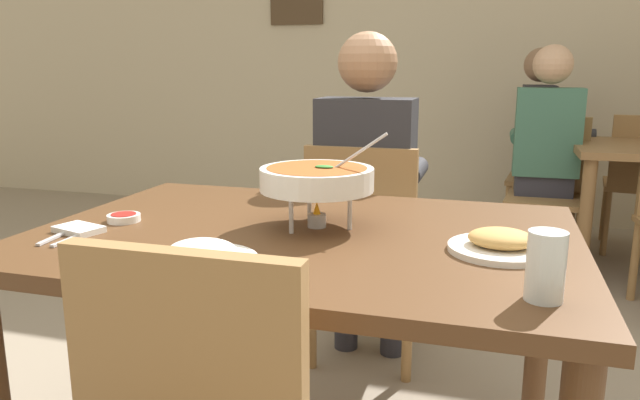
% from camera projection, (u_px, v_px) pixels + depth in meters
% --- Properties ---
extents(cafe_rear_partition, '(10.00, 0.10, 3.00)m').
position_uv_depth(cafe_rear_partition, '(439.00, 25.00, 4.58)').
color(cafe_rear_partition, beige).
rests_on(cafe_rear_partition, ground_plane).
extents(dining_table_main, '(1.39, 0.97, 0.76)m').
position_uv_depth(dining_table_main, '(304.00, 267.00, 1.58)').
color(dining_table_main, '#51331C').
rests_on(dining_table_main, ground_plane).
extents(chair_diner_main, '(0.44, 0.44, 0.90)m').
position_uv_depth(chair_diner_main, '(365.00, 243.00, 2.34)').
color(chair_diner_main, olive).
rests_on(chair_diner_main, ground_plane).
extents(diner_main, '(0.40, 0.45, 1.31)m').
position_uv_depth(diner_main, '(368.00, 182.00, 2.32)').
color(diner_main, '#2D2D38').
rests_on(diner_main, ground_plane).
extents(curry_bowl, '(0.33, 0.30, 0.26)m').
position_uv_depth(curry_bowl, '(317.00, 179.00, 1.57)').
color(curry_bowl, silver).
rests_on(curry_bowl, dining_table_main).
extents(rice_plate, '(0.24, 0.24, 0.06)m').
position_uv_depth(rice_plate, '(202.00, 256.00, 1.28)').
color(rice_plate, white).
rests_on(rice_plate, dining_table_main).
extents(appetizer_plate, '(0.24, 0.24, 0.06)m').
position_uv_depth(appetizer_plate, '(501.00, 244.00, 1.37)').
color(appetizer_plate, white).
rests_on(appetizer_plate, dining_table_main).
extents(sauce_dish, '(0.09, 0.09, 0.02)m').
position_uv_depth(sauce_dish, '(124.00, 217.00, 1.65)').
color(sauce_dish, white).
rests_on(sauce_dish, dining_table_main).
extents(napkin_folded, '(0.14, 0.11, 0.02)m').
position_uv_depth(napkin_folded, '(79.00, 229.00, 1.54)').
color(napkin_folded, white).
rests_on(napkin_folded, dining_table_main).
extents(fork_utensil, '(0.03, 0.17, 0.01)m').
position_uv_depth(fork_utensil, '(59.00, 235.00, 1.50)').
color(fork_utensil, silver).
rests_on(fork_utensil, dining_table_main).
extents(spoon_utensil, '(0.01, 0.17, 0.01)m').
position_uv_depth(spoon_utensil, '(76.00, 237.00, 1.49)').
color(spoon_utensil, silver).
rests_on(spoon_utensil, dining_table_main).
extents(drink_glass, '(0.07, 0.07, 0.13)m').
position_uv_depth(drink_glass, '(545.00, 270.00, 1.08)').
color(drink_glass, silver).
rests_on(drink_glass, dining_table_main).
extents(chair_bg_left, '(0.49, 0.49, 0.90)m').
position_uv_depth(chair_bg_left, '(557.00, 170.00, 4.00)').
color(chair_bg_left, olive).
rests_on(chair_bg_left, ground_plane).
extents(chair_bg_middle, '(0.49, 0.49, 0.90)m').
position_uv_depth(chair_bg_middle, '(548.00, 184.00, 3.52)').
color(chair_bg_middle, olive).
rests_on(chair_bg_middle, ground_plane).
extents(patron_bg_left, '(0.45, 0.40, 1.31)m').
position_uv_depth(patron_bg_left, '(542.00, 135.00, 3.95)').
color(patron_bg_left, '#2D2D38').
rests_on(patron_bg_left, ground_plane).
extents(patron_bg_middle, '(0.40, 0.45, 1.31)m').
position_uv_depth(patron_bg_middle, '(546.00, 144.00, 3.48)').
color(patron_bg_middle, '#2D2D38').
rests_on(patron_bg_middle, ground_plane).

